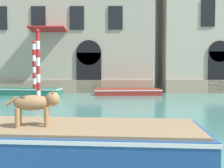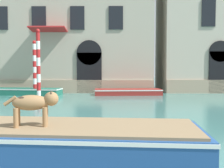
{
  "view_description": "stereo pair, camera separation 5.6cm",
  "coord_description": "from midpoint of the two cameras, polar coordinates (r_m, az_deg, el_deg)",
  "views": [
    {
      "loc": [
        5.81,
        -0.85,
        1.98
      ],
      "look_at": [
        5.7,
        12.75,
        1.2
      ],
      "focal_mm": 42.0,
      "sensor_mm": 36.0,
      "label": 1
    },
    {
      "loc": [
        5.86,
        -0.85,
        1.98
      ],
      "look_at": [
        5.7,
        12.75,
        1.2
      ],
      "focal_mm": 42.0,
      "sensor_mm": 36.0,
      "label": 2
    }
  ],
  "objects": [
    {
      "name": "boat_moored_near_palazzo",
      "position": [
        20.97,
        -17.92,
        -1.54
      ],
      "size": [
        5.32,
        2.06,
        0.52
      ],
      "rotation": [
        0.0,
        0.0,
        -0.12
      ],
      "color": "#1E6651",
      "rests_on": "ground_plane"
    },
    {
      "name": "dog_on_deck",
      "position": [
        5.91,
        -16.17,
        -4.02
      ],
      "size": [
        1.14,
        0.48,
        0.77
      ],
      "rotation": [
        0.0,
        0.0,
        0.19
      ],
      "color": "#997047",
      "rests_on": "boat_foreground"
    },
    {
      "name": "boat_foreground",
      "position": [
        6.44,
        -20.0,
        -11.2
      ],
      "size": [
        8.48,
        2.63,
        0.74
      ],
      "rotation": [
        0.0,
        0.0,
        -0.07
      ],
      "color": "#234C8C",
      "rests_on": "ground_plane"
    },
    {
      "name": "mooring_pole_0",
      "position": [
        20.26,
        -16.42,
        3.39
      ],
      "size": [
        0.27,
        0.27,
        4.09
      ],
      "color": "white",
      "rests_on": "ground_plane"
    },
    {
      "name": "mooring_pole_2",
      "position": [
        18.06,
        -15.65,
        4.28
      ],
      "size": [
        0.27,
        0.27,
        4.62
      ],
      "color": "white",
      "rests_on": "ground_plane"
    },
    {
      "name": "boat_moored_far",
      "position": [
        20.15,
        3.56,
        -1.69
      ],
      "size": [
        5.18,
        2.01,
        0.44
      ],
      "rotation": [
        0.0,
        0.0,
        0.07
      ],
      "color": "maroon",
      "rests_on": "ground_plane"
    }
  ]
}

